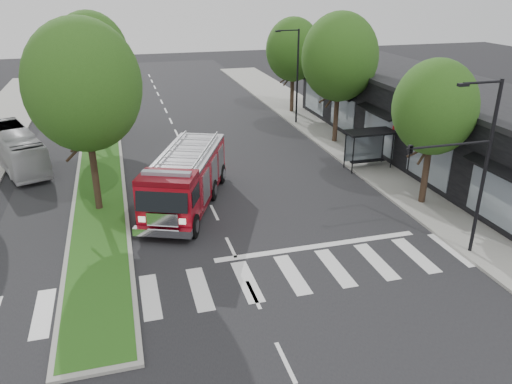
% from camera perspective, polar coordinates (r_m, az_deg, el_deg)
% --- Properties ---
extents(ground, '(140.00, 140.00, 0.00)m').
position_cam_1_polar(ground, '(23.71, -2.89, -6.35)').
color(ground, black).
rests_on(ground, ground).
extents(sidewalk_right, '(5.00, 80.00, 0.15)m').
position_cam_1_polar(sidewalk_right, '(36.49, 12.93, 3.97)').
color(sidewalk_right, gray).
rests_on(sidewalk_right, ground).
extents(median, '(3.00, 50.00, 0.15)m').
position_cam_1_polar(median, '(39.93, -17.31, 5.15)').
color(median, gray).
rests_on(median, ground).
extents(storefront_row, '(8.00, 30.00, 5.00)m').
position_cam_1_polar(storefront_row, '(38.14, 19.28, 7.89)').
color(storefront_row, black).
rests_on(storefront_row, ground).
extents(bus_shelter, '(3.20, 1.60, 2.61)m').
position_cam_1_polar(bus_shelter, '(33.76, 12.72, 5.95)').
color(bus_shelter, black).
rests_on(bus_shelter, ground).
extents(tree_right_near, '(4.40, 4.40, 8.05)m').
position_cam_1_polar(tree_right_near, '(28.00, 19.75, 9.07)').
color(tree_right_near, black).
rests_on(tree_right_near, ground).
extents(tree_right_mid, '(5.60, 5.60, 9.72)m').
position_cam_1_polar(tree_right_mid, '(38.08, 9.54, 14.96)').
color(tree_right_mid, black).
rests_on(tree_right_mid, ground).
extents(tree_right_far, '(5.00, 5.00, 8.73)m').
position_cam_1_polar(tree_right_far, '(47.34, 4.28, 15.92)').
color(tree_right_far, black).
rests_on(tree_right_far, ground).
extents(tree_median_near, '(5.80, 5.80, 10.16)m').
position_cam_1_polar(tree_median_near, '(26.68, -19.16, 11.40)').
color(tree_median_near, black).
rests_on(tree_median_near, ground).
extents(tree_median_far, '(5.60, 5.60, 9.72)m').
position_cam_1_polar(tree_median_far, '(40.55, -18.38, 14.62)').
color(tree_median_far, black).
rests_on(tree_median_far, ground).
extents(streetlight_right_near, '(4.08, 0.22, 8.00)m').
position_cam_1_polar(streetlight_right_near, '(22.90, 23.22, 3.44)').
color(streetlight_right_near, black).
rests_on(streetlight_right_near, ground).
extents(streetlight_right_far, '(2.11, 0.20, 8.00)m').
position_cam_1_polar(streetlight_right_far, '(43.42, 4.57, 13.47)').
color(streetlight_right_far, black).
rests_on(streetlight_right_far, ground).
extents(fire_engine, '(6.18, 9.74, 3.26)m').
position_cam_1_polar(fire_engine, '(27.65, -8.04, 1.44)').
color(fire_engine, '#5E050D').
rests_on(fire_engine, ground).
extents(city_bus, '(5.11, 9.36, 2.55)m').
position_cam_1_polar(city_bus, '(37.15, -25.70, 4.53)').
color(city_bus, '#B8B8BC').
rests_on(city_bus, ground).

